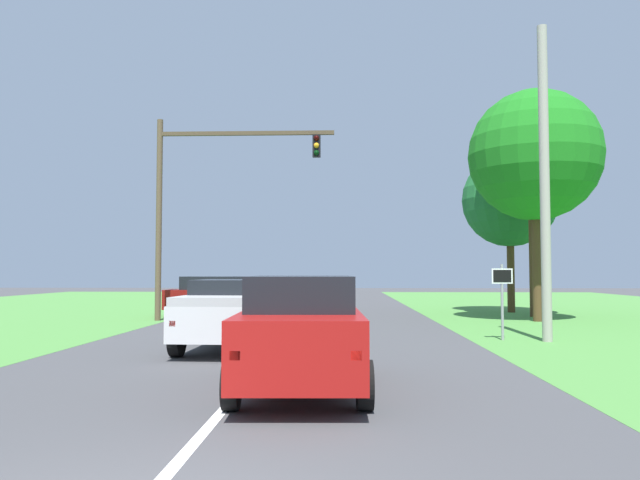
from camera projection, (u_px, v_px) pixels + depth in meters
The scene contains 10 objects.
ground_plane at pixel (275, 350), 15.84m from camera, with size 120.00×120.00×0.00m, color #424244.
red_suv_near at pixel (302, 329), 10.56m from camera, with size 2.28×4.95×1.91m.
pickup_truck_lead at pixel (234, 313), 15.96m from camera, with size 2.49×5.13×1.78m.
traffic_light at pixel (203, 188), 25.54m from camera, with size 7.29×0.40×8.25m.
keep_moving_sign at pixel (502, 291), 18.16m from camera, with size 0.60×0.09×2.21m.
oak_tree_right at pixel (510, 200), 30.71m from camera, with size 4.62×4.62×7.83m.
crossing_suv_far at pixel (219, 295), 27.69m from camera, with size 4.78×2.10×1.77m.
utility_pole_right at pixel (545, 182), 17.93m from camera, with size 0.28×0.28×9.12m, color #9E998E.
extra_tree_1 at pixel (535, 156), 25.23m from camera, with size 5.30×5.30×9.34m.
extra_tree_2 at pixel (531, 153), 27.83m from camera, with size 4.52×4.52×9.56m.
Camera 1 is at (1.73, -4.58, 1.99)m, focal length 35.12 mm.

